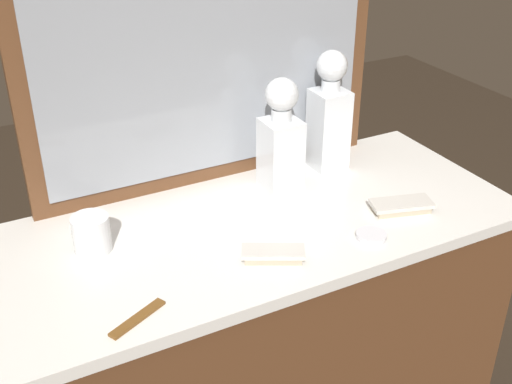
{
  "coord_description": "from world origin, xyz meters",
  "views": [
    {
      "loc": [
        -0.59,
        -1.12,
        1.64
      ],
      "look_at": [
        0.0,
        0.0,
        0.93
      ],
      "focal_mm": 45.4,
      "sensor_mm": 36.0,
      "label": 1
    }
  ],
  "objects_px": {
    "porcelain_dish": "(371,236)",
    "tortoiseshell_comb": "(138,318)",
    "crystal_tumbler_far_right": "(92,235)",
    "silver_brush_right": "(401,206)",
    "crystal_decanter_left": "(281,146)",
    "silver_brush_front": "(273,254)",
    "crystal_decanter_rear": "(329,121)"
  },
  "relations": [
    {
      "from": "tortoiseshell_comb",
      "to": "silver_brush_front",
      "type": "bearing_deg",
      "value": 9.64
    },
    {
      "from": "crystal_tumbler_far_right",
      "to": "silver_brush_front",
      "type": "height_order",
      "value": "crystal_tumbler_far_right"
    },
    {
      "from": "crystal_decanter_left",
      "to": "crystal_decanter_rear",
      "type": "xyz_separation_m",
      "value": [
        0.17,
        0.05,
        0.01
      ]
    },
    {
      "from": "porcelain_dish",
      "to": "tortoiseshell_comb",
      "type": "height_order",
      "value": "porcelain_dish"
    },
    {
      "from": "silver_brush_front",
      "to": "silver_brush_right",
      "type": "bearing_deg",
      "value": 5.47
    },
    {
      "from": "silver_brush_right",
      "to": "porcelain_dish",
      "type": "xyz_separation_m",
      "value": [
        -0.13,
        -0.06,
        -0.01
      ]
    },
    {
      "from": "crystal_decanter_rear",
      "to": "crystal_decanter_left",
      "type": "bearing_deg",
      "value": -163.94
    },
    {
      "from": "crystal_decanter_left",
      "to": "porcelain_dish",
      "type": "height_order",
      "value": "crystal_decanter_left"
    },
    {
      "from": "crystal_decanter_rear",
      "to": "silver_brush_front",
      "type": "height_order",
      "value": "crystal_decanter_rear"
    },
    {
      "from": "crystal_decanter_left",
      "to": "tortoiseshell_comb",
      "type": "distance_m",
      "value": 0.59
    },
    {
      "from": "porcelain_dish",
      "to": "tortoiseshell_comb",
      "type": "xyz_separation_m",
      "value": [
        -0.55,
        -0.02,
        -0.0
      ]
    },
    {
      "from": "silver_brush_right",
      "to": "silver_brush_front",
      "type": "xyz_separation_m",
      "value": [
        -0.37,
        -0.03,
        0.0
      ]
    },
    {
      "from": "crystal_tumbler_far_right",
      "to": "silver_brush_front",
      "type": "relative_size",
      "value": 0.57
    },
    {
      "from": "crystal_tumbler_far_right",
      "to": "tortoiseshell_comb",
      "type": "height_order",
      "value": "crystal_tumbler_far_right"
    },
    {
      "from": "silver_brush_right",
      "to": "tortoiseshell_comb",
      "type": "xyz_separation_m",
      "value": [
        -0.68,
        -0.09,
        -0.01
      ]
    },
    {
      "from": "tortoiseshell_comb",
      "to": "crystal_decanter_left",
      "type": "bearing_deg",
      "value": 33.72
    },
    {
      "from": "silver_brush_right",
      "to": "crystal_decanter_left",
      "type": "bearing_deg",
      "value": 130.16
    },
    {
      "from": "silver_brush_front",
      "to": "crystal_decanter_left",
      "type": "bearing_deg",
      "value": 57.95
    },
    {
      "from": "crystal_decanter_rear",
      "to": "crystal_tumbler_far_right",
      "type": "height_order",
      "value": "crystal_decanter_rear"
    },
    {
      "from": "crystal_decanter_left",
      "to": "crystal_tumbler_far_right",
      "type": "distance_m",
      "value": 0.5
    },
    {
      "from": "tortoiseshell_comb",
      "to": "porcelain_dish",
      "type": "bearing_deg",
      "value": 2.6
    },
    {
      "from": "crystal_decanter_rear",
      "to": "porcelain_dish",
      "type": "bearing_deg",
      "value": -107.18
    },
    {
      "from": "crystal_decanter_left",
      "to": "crystal_decanter_rear",
      "type": "relative_size",
      "value": 0.91
    },
    {
      "from": "crystal_tumbler_far_right",
      "to": "porcelain_dish",
      "type": "height_order",
      "value": "crystal_tumbler_far_right"
    },
    {
      "from": "crystal_tumbler_far_right",
      "to": "silver_brush_right",
      "type": "distance_m",
      "value": 0.71
    },
    {
      "from": "silver_brush_right",
      "to": "porcelain_dish",
      "type": "height_order",
      "value": "silver_brush_right"
    },
    {
      "from": "crystal_decanter_rear",
      "to": "porcelain_dish",
      "type": "height_order",
      "value": "crystal_decanter_rear"
    },
    {
      "from": "crystal_decanter_left",
      "to": "silver_brush_front",
      "type": "relative_size",
      "value": 2.05
    },
    {
      "from": "crystal_decanter_left",
      "to": "crystal_tumbler_far_right",
      "type": "xyz_separation_m",
      "value": [
        -0.49,
        -0.06,
        -0.08
      ]
    },
    {
      "from": "crystal_decanter_rear",
      "to": "tortoiseshell_comb",
      "type": "bearing_deg",
      "value": -150.39
    },
    {
      "from": "crystal_decanter_left",
      "to": "porcelain_dish",
      "type": "xyz_separation_m",
      "value": [
        0.06,
        -0.3,
        -0.11
      ]
    },
    {
      "from": "crystal_decanter_rear",
      "to": "porcelain_dish",
      "type": "relative_size",
      "value": 4.63
    }
  ]
}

